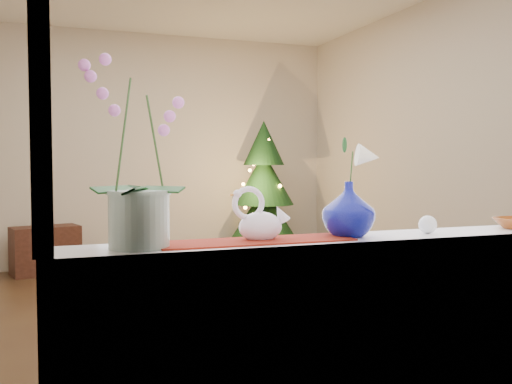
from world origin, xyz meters
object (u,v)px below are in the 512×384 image
at_px(blue_vase, 349,205).
at_px(side_table, 46,250).
at_px(orchid_pot, 138,152).
at_px(paperweight, 428,225).
at_px(swan, 260,215).
at_px(xmas_tree, 264,193).

xyz_separation_m(blue_vase, side_table, (-1.10, 4.59, -0.78)).
relative_size(orchid_pot, paperweight, 8.84).
bearing_deg(paperweight, swan, 177.40).
bearing_deg(orchid_pot, xmas_tree, 64.27).
height_order(swan, blue_vase, blue_vase).
height_order(swan, side_table, swan).
distance_m(swan, blue_vase, 0.35).
bearing_deg(xmas_tree, side_table, 173.23).
bearing_deg(paperweight, side_table, 107.25).
distance_m(swan, paperweight, 0.69).
xyz_separation_m(orchid_pot, swan, (0.43, 0.03, -0.22)).
bearing_deg(side_table, swan, -95.31).
bearing_deg(side_table, paperweight, -87.28).
bearing_deg(side_table, blue_vase, -91.10).
bearing_deg(orchid_pot, side_table, 93.88).
bearing_deg(blue_vase, paperweight, -4.32).
distance_m(blue_vase, paperweight, 0.35).
bearing_deg(paperweight, blue_vase, 175.68).
bearing_deg(blue_vase, xmas_tree, 73.19).
relative_size(orchid_pot, swan, 2.88).
xyz_separation_m(xmas_tree, side_table, (-2.40, 0.28, -0.58)).
distance_m(blue_vase, side_table, 4.78).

